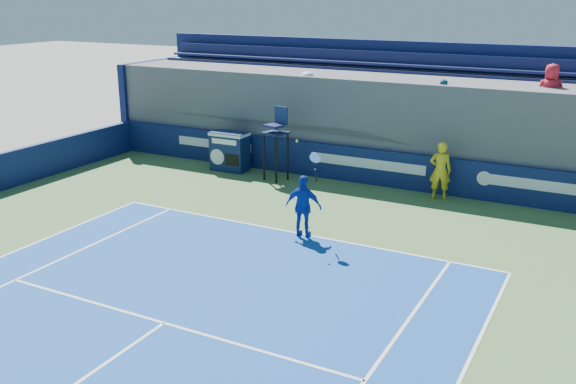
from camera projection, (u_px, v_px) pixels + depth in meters
The scene contains 6 objects.
ball_person at pixel (440, 170), 19.48m from camera, with size 0.66×0.43×1.80m, color yellow.
back_hoarding at pixel (367, 166), 21.16m from camera, with size 20.40×0.21×1.20m.
match_clock at pixel (230, 150), 22.69m from camera, with size 1.33×0.75×1.40m.
umpire_chair at pixel (276, 136), 21.32m from camera, with size 0.85×0.85×2.48m.
tennis_player at pixel (304, 206), 16.47m from camera, with size 1.01×0.53×2.57m.
stadium_seating at pixel (390, 119), 22.52m from camera, with size 21.00×4.05×4.40m.
Camera 1 is at (7.24, -2.21, 6.08)m, focal length 40.00 mm.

